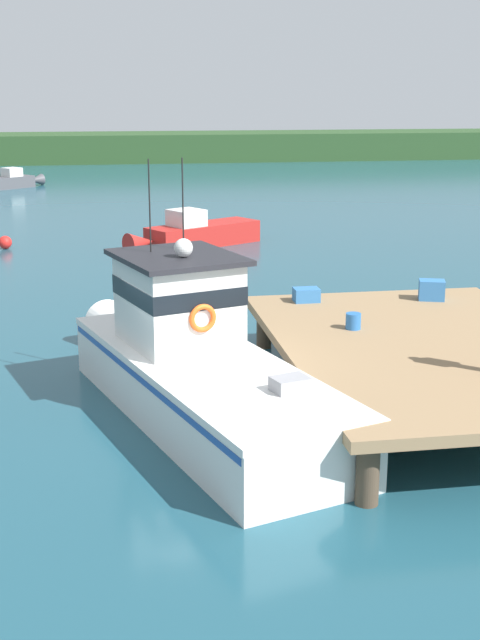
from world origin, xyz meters
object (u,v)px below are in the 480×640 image
object	(u,v)px
crate_single_far	(432,290)
bait_bucket	(353,321)
moored_boat_outer_mooring	(8,181)
mooring_buoy_spare_mooring	(5,242)
crate_single_by_cleat	(306,295)
moored_boat_far_left	(195,234)
main_fishing_boat	(192,362)

from	to	relation	value
crate_single_far	bait_bucket	bearing A→B (deg)	-140.03
bait_bucket	moored_boat_outer_mooring	size ratio (longest dim) A/B	0.08
mooring_buoy_spare_mooring	crate_single_by_cleat	bearing A→B (deg)	-60.52
bait_bucket	mooring_buoy_spare_mooring	size ratio (longest dim) A/B	0.65
crate_single_far	moored_boat_outer_mooring	bearing A→B (deg)	109.90
moored_boat_far_left	moored_boat_outer_mooring	size ratio (longest dim) A/B	1.28
crate_single_by_cleat	moored_boat_outer_mooring	world-z (taller)	crate_single_by_cleat
moored_boat_outer_mooring	bait_bucket	bearing A→B (deg)	-74.55
bait_bucket	moored_boat_far_left	size ratio (longest dim) A/B	0.06
crate_single_far	mooring_buoy_spare_mooring	distance (m)	19.28
crate_single_far	crate_single_by_cleat	xyz separation A→B (m)	(-3.01, 0.32, -0.08)
moored_boat_far_left	mooring_buoy_spare_mooring	bearing A→B (deg)	174.64
moored_boat_far_left	moored_boat_outer_mooring	distance (m)	24.59
crate_single_by_cleat	bait_bucket	bearing A→B (deg)	-80.84
crate_single_far	moored_boat_far_left	xyz separation A→B (m)	(-4.07, 14.70, -0.92)
crate_single_by_cleat	mooring_buoy_spare_mooring	xyz separation A→B (m)	(-8.53, 15.08, -1.10)
crate_single_by_cleat	moored_boat_outer_mooring	xyz separation A→B (m)	(-10.53, 37.08, -0.92)
main_fishing_boat	crate_single_far	world-z (taller)	main_fishing_boat
crate_single_far	crate_single_by_cleat	distance (m)	3.02
crate_single_by_cleat	moored_boat_far_left	size ratio (longest dim) A/B	0.10
crate_single_by_cleat	mooring_buoy_spare_mooring	distance (m)	17.36
moored_boat_outer_mooring	mooring_buoy_spare_mooring	distance (m)	22.09
main_fishing_boat	moored_boat_outer_mooring	world-z (taller)	main_fishing_boat
main_fishing_boat	mooring_buoy_spare_mooring	distance (m)	19.45
main_fishing_boat	crate_single_far	size ratio (longest dim) A/B	16.48
main_fishing_boat	mooring_buoy_spare_mooring	bearing A→B (deg)	106.13
moored_boat_far_left	moored_boat_outer_mooring	world-z (taller)	moored_boat_far_left
moored_boat_outer_mooring	crate_single_far	bearing A→B (deg)	-70.10
main_fishing_boat	crate_single_by_cleat	size ratio (longest dim) A/B	16.48
crate_single_far	moored_boat_outer_mooring	size ratio (longest dim) A/B	0.13
main_fishing_boat	crate_single_by_cleat	bearing A→B (deg)	49.01
bait_bucket	mooring_buoy_spare_mooring	bearing A→B (deg)	116.92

